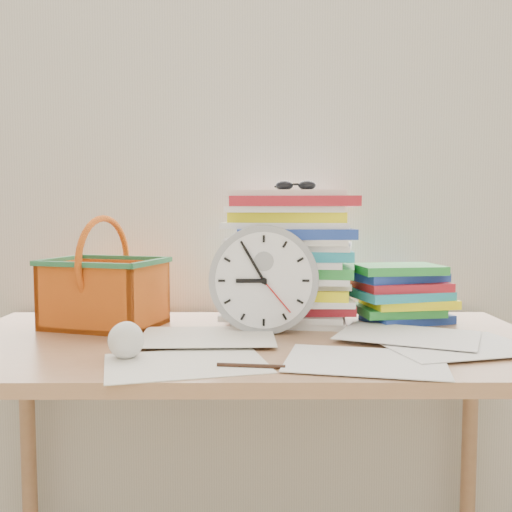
{
  "coord_description": "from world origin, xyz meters",
  "views": [
    {
      "loc": [
        0.01,
        0.27,
        1.05
      ],
      "look_at": [
        0.02,
        1.6,
        0.95
      ],
      "focal_mm": 40.0,
      "sensor_mm": 36.0,
      "label": 1
    }
  ],
  "objects_px": {
    "paper_stack": "(291,257)",
    "clock": "(264,279)",
    "basket": "(104,273)",
    "book_stack": "(401,293)",
    "desk": "(248,369)"
  },
  "relations": [
    {
      "from": "book_stack",
      "to": "basket",
      "type": "xyz_separation_m",
      "value": [
        -0.79,
        -0.06,
        0.06
      ]
    },
    {
      "from": "paper_stack",
      "to": "clock",
      "type": "distance_m",
      "value": 0.18
    },
    {
      "from": "book_stack",
      "to": "basket",
      "type": "height_order",
      "value": "basket"
    },
    {
      "from": "basket",
      "to": "paper_stack",
      "type": "bearing_deg",
      "value": 25.55
    },
    {
      "from": "clock",
      "to": "book_stack",
      "type": "bearing_deg",
      "value": 20.16
    },
    {
      "from": "paper_stack",
      "to": "basket",
      "type": "distance_m",
      "value": 0.49
    },
    {
      "from": "desk",
      "to": "book_stack",
      "type": "height_order",
      "value": "book_stack"
    },
    {
      "from": "paper_stack",
      "to": "book_stack",
      "type": "xyz_separation_m",
      "value": [
        0.3,
        -0.01,
        -0.1
      ]
    },
    {
      "from": "paper_stack",
      "to": "book_stack",
      "type": "relative_size",
      "value": 1.34
    },
    {
      "from": "desk",
      "to": "paper_stack",
      "type": "xyz_separation_m",
      "value": [
        0.11,
        0.22,
        0.25
      ]
    },
    {
      "from": "paper_stack",
      "to": "basket",
      "type": "xyz_separation_m",
      "value": [
        -0.49,
        -0.07,
        -0.04
      ]
    },
    {
      "from": "desk",
      "to": "basket",
      "type": "relative_size",
      "value": 4.96
    },
    {
      "from": "clock",
      "to": "basket",
      "type": "distance_m",
      "value": 0.42
    },
    {
      "from": "desk",
      "to": "book_stack",
      "type": "distance_m",
      "value": 0.49
    },
    {
      "from": "paper_stack",
      "to": "clock",
      "type": "relative_size",
      "value": 1.33
    }
  ]
}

